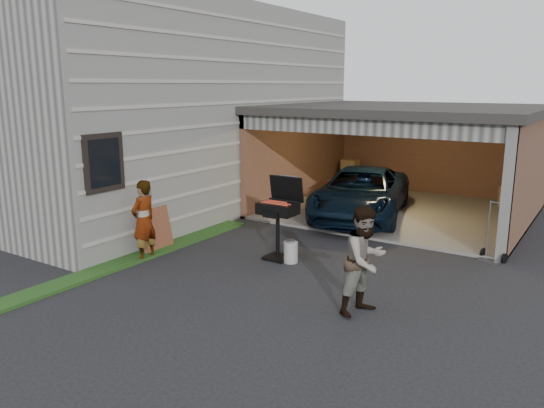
{
  "coord_description": "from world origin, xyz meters",
  "views": [
    {
      "loc": [
        5.59,
        -7.33,
        3.42
      ],
      "look_at": [
        0.05,
        1.12,
        1.15
      ],
      "focal_mm": 35.0,
      "sensor_mm": 36.0,
      "label": 1
    }
  ],
  "objects_px": {
    "minivan": "(361,195)",
    "bbq_grill": "(279,211)",
    "propane_tank": "(291,252)",
    "plywood_panel": "(156,230)",
    "man": "(365,260)",
    "hand_truck": "(493,250)",
    "woman": "(144,220)"
  },
  "relations": [
    {
      "from": "minivan",
      "to": "bbq_grill",
      "type": "xyz_separation_m",
      "value": [
        -0.04,
        -3.91,
        0.35
      ]
    },
    {
      "from": "propane_tank",
      "to": "plywood_panel",
      "type": "xyz_separation_m",
      "value": [
        -2.78,
        -0.88,
        0.24
      ]
    },
    {
      "from": "man",
      "to": "plywood_panel",
      "type": "distance_m",
      "value": 4.98
    },
    {
      "from": "minivan",
      "to": "hand_truck",
      "type": "height_order",
      "value": "minivan"
    },
    {
      "from": "minivan",
      "to": "woman",
      "type": "xyz_separation_m",
      "value": [
        -2.25,
        -5.43,
        0.18
      ]
    },
    {
      "from": "man",
      "to": "hand_truck",
      "type": "xyz_separation_m",
      "value": [
        1.15,
        3.68,
        -0.61
      ]
    },
    {
      "from": "man",
      "to": "plywood_panel",
      "type": "relative_size",
      "value": 1.83
    },
    {
      "from": "man",
      "to": "propane_tank",
      "type": "xyz_separation_m",
      "value": [
        -2.16,
        1.4,
        -0.63
      ]
    },
    {
      "from": "bbq_grill",
      "to": "propane_tank",
      "type": "xyz_separation_m",
      "value": [
        0.33,
        -0.08,
        -0.77
      ]
    },
    {
      "from": "man",
      "to": "propane_tank",
      "type": "relative_size",
      "value": 4.01
    },
    {
      "from": "propane_tank",
      "to": "woman",
      "type": "bearing_deg",
      "value": -150.52
    },
    {
      "from": "woman",
      "to": "bbq_grill",
      "type": "height_order",
      "value": "bbq_grill"
    },
    {
      "from": "minivan",
      "to": "propane_tank",
      "type": "height_order",
      "value": "minivan"
    },
    {
      "from": "man",
      "to": "propane_tank",
      "type": "bearing_deg",
      "value": 75.72
    },
    {
      "from": "plywood_panel",
      "to": "hand_truck",
      "type": "height_order",
      "value": "hand_truck"
    },
    {
      "from": "bbq_grill",
      "to": "plywood_panel",
      "type": "bearing_deg",
      "value": -158.47
    },
    {
      "from": "minivan",
      "to": "bbq_grill",
      "type": "bearing_deg",
      "value": -104.57
    },
    {
      "from": "woman",
      "to": "hand_truck",
      "type": "relative_size",
      "value": 1.35
    },
    {
      "from": "minivan",
      "to": "plywood_panel",
      "type": "relative_size",
      "value": 4.95
    },
    {
      "from": "woman",
      "to": "plywood_panel",
      "type": "xyz_separation_m",
      "value": [
        -0.24,
        0.55,
        -0.35
      ]
    },
    {
      "from": "bbq_grill",
      "to": "plywood_panel",
      "type": "relative_size",
      "value": 1.79
    },
    {
      "from": "minivan",
      "to": "hand_truck",
      "type": "bearing_deg",
      "value": -39.54
    },
    {
      "from": "minivan",
      "to": "man",
      "type": "distance_m",
      "value": 5.93
    },
    {
      "from": "bbq_grill",
      "to": "propane_tank",
      "type": "relative_size",
      "value": 3.93
    },
    {
      "from": "plywood_panel",
      "to": "bbq_grill",
      "type": "bearing_deg",
      "value": 21.53
    },
    {
      "from": "propane_tank",
      "to": "plywood_panel",
      "type": "bearing_deg",
      "value": -162.39
    },
    {
      "from": "minivan",
      "to": "hand_truck",
      "type": "relative_size",
      "value": 3.78
    },
    {
      "from": "bbq_grill",
      "to": "hand_truck",
      "type": "distance_m",
      "value": 4.32
    },
    {
      "from": "man",
      "to": "bbq_grill",
      "type": "bearing_deg",
      "value": 77.89
    },
    {
      "from": "propane_tank",
      "to": "man",
      "type": "bearing_deg",
      "value": -33.01
    },
    {
      "from": "woman",
      "to": "hand_truck",
      "type": "bearing_deg",
      "value": 120.34
    },
    {
      "from": "woman",
      "to": "hand_truck",
      "type": "height_order",
      "value": "woman"
    }
  ]
}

